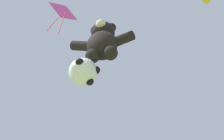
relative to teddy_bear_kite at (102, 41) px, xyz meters
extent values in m
ellipsoid|color=black|center=(0.00, 0.01, -0.28)|extent=(0.98, 0.83, 1.19)
sphere|color=black|center=(0.00, 0.01, 0.61)|extent=(0.82, 0.82, 0.82)
sphere|color=beige|center=(0.00, -0.34, 0.54)|extent=(0.34, 0.34, 0.34)
sphere|color=black|center=(-0.29, 0.01, 0.92)|extent=(0.33, 0.33, 0.33)
cylinder|color=black|center=(-0.71, 0.01, -0.07)|extent=(0.71, 0.32, 0.55)
sphere|color=black|center=(-0.27, 0.01, -0.84)|extent=(0.44, 0.44, 0.44)
sphere|color=black|center=(0.29, 0.01, 0.92)|extent=(0.33, 0.33, 0.33)
cylinder|color=black|center=(0.71, 0.01, -0.07)|extent=(0.71, 0.32, 0.55)
sphere|color=black|center=(0.27, 0.01, -0.84)|extent=(0.44, 0.44, 0.44)
sphere|color=white|center=(-0.57, 0.22, -1.30)|extent=(0.83, 0.83, 0.83)
sphere|color=black|center=(-0.18, 0.22, -1.30)|extent=(0.23, 0.23, 0.23)
sphere|color=black|center=(-0.65, 0.48, -1.03)|extent=(0.23, 0.23, 0.23)
sphere|color=black|center=(-0.57, -0.15, -1.36)|extent=(0.23, 0.23, 0.23)
sphere|color=black|center=(-0.38, 0.36, -1.61)|extent=(0.23, 0.23, 0.23)
cube|color=#E53F9E|center=(-1.95, 0.05, 3.74)|extent=(1.05, 1.07, 1.48)
cylinder|color=red|center=(-2.14, 0.01, 2.33)|extent=(0.03, 0.29, 1.86)
cylinder|color=red|center=(-1.76, 0.02, 2.34)|extent=(0.03, 0.12, 1.85)
camera|label=1|loc=(0.99, -3.57, -7.17)|focal=40.00mm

